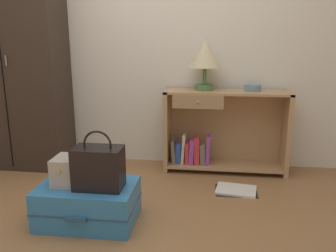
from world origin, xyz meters
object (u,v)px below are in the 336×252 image
bookshelf (219,132)px  bottle (35,204)px  suitcase_large (88,203)px  train_case (79,171)px  table_lamp (205,56)px  open_book_on_floor (236,190)px  handbag (99,167)px  bowl (253,88)px  wardrobe (15,59)px

bookshelf → bottle: (-1.32, -1.08, -0.29)m
suitcase_large → train_case: 0.24m
table_lamp → open_book_on_floor: size_ratio=1.29×
suitcase_large → handbag: size_ratio=1.67×
table_lamp → suitcase_large: (-0.75, -1.13, -0.95)m
bookshelf → handbag: bearing=-124.9°
table_lamp → open_book_on_floor: table_lamp is taller
table_lamp → open_book_on_floor: bearing=-59.5°
bowl → bottle: (-1.61, -1.09, -0.72)m
wardrobe → bookshelf: size_ratio=1.83×
bookshelf → handbag: (-0.81, -1.15, 0.04)m
bowl → train_case: 1.74m
suitcase_large → open_book_on_floor: suitcase_large is taller
bookshelf → open_book_on_floor: (0.14, -0.49, -0.37)m
bottle → bowl: bearing=34.3°
suitcase_large → table_lamp: bearing=56.5°
wardrobe → suitcase_large: bearing=-45.1°
suitcase_large → train_case: train_case is taller
bowl → bottle: size_ratio=0.85×
wardrobe → bowl: bearing=2.4°
bottle → bookshelf: bearing=39.2°
bottle → wardrobe: bearing=121.7°
wardrobe → handbag: (1.13, -1.08, -0.63)m
table_lamp → train_case: 1.56m
table_lamp → suitcase_large: size_ratio=0.69×
wardrobe → open_book_on_floor: wardrobe is taller
bookshelf → table_lamp: bearing=174.4°
bowl → suitcase_large: size_ratio=0.23×
table_lamp → handbag: 1.49m
wardrobe → train_case: 1.58m
open_book_on_floor → bookshelf: bearing=106.3°
open_book_on_floor → handbag: bearing=-145.0°
table_lamp → bottle: bearing=-136.9°
bowl → train_case: size_ratio=0.46×
train_case → bottle: size_ratio=1.84×
bowl → open_book_on_floor: size_ratio=0.43×
bookshelf → suitcase_large: size_ratio=1.72×
bookshelf → bottle: 1.73m
bowl → suitcase_large: bearing=-136.3°
bookshelf → bowl: size_ratio=7.48×
wardrobe → bottle: 1.52m
wardrobe → bottle: bearing=-58.3°
bookshelf → suitcase_large: bearing=-128.9°
bottle → open_book_on_floor: bottle is taller
handbag → open_book_on_floor: (0.95, 0.66, -0.41)m
bookshelf → bottle: bearing=-140.8°
handbag → bookshelf: bearing=55.1°
handbag → bottle: size_ratio=2.21×
bowl → open_book_on_floor: bowl is taller
handbag → open_book_on_floor: handbag is taller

